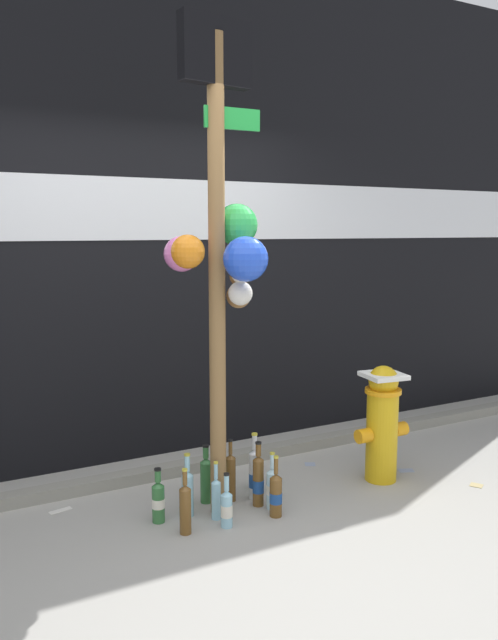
{
  "coord_description": "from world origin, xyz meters",
  "views": [
    {
      "loc": [
        -1.43,
        -2.88,
        1.71
      ],
      "look_at": [
        0.31,
        0.39,
        1.17
      ],
      "focal_mm": 35.1,
      "sensor_mm": 36.0,
      "label": 1
    }
  ],
  "objects_px": {
    "fire_hydrant": "(382,421)",
    "bottle_11": "(254,468)",
    "bottle_5": "(231,476)",
    "bottle_6": "(188,491)",
    "bottle_10": "(276,494)",
    "bottle_9": "(206,478)",
    "memorial_post": "(222,234)",
    "bottle_4": "(185,508)",
    "bottle_1": "(227,507)",
    "bottle_7": "(216,497)",
    "bottle_3": "(272,487)",
    "bottle_0": "(258,480)",
    "bottle_8": "(254,473)",
    "bottle_2": "(158,500)"
  },
  "relations": [
    {
      "from": "bottle_4",
      "to": "bottle_9",
      "type": "distance_m",
      "value": 0.42
    },
    {
      "from": "bottle_5",
      "to": "bottle_10",
      "type": "xyz_separation_m",
      "value": [
        0.14,
        -0.32,
        -0.03
      ]
    },
    {
      "from": "memorial_post",
      "to": "bottle_8",
      "type": "xyz_separation_m",
      "value": [
        0.26,
        0.09,
        -1.51
      ]
    },
    {
      "from": "bottle_7",
      "to": "bottle_8",
      "type": "relative_size",
      "value": 0.82
    },
    {
      "from": "bottle_4",
      "to": "bottle_5",
      "type": "xyz_separation_m",
      "value": [
        0.42,
        0.27,
        0.01
      ]
    },
    {
      "from": "bottle_6",
      "to": "bottle_10",
      "type": "height_order",
      "value": "bottle_6"
    },
    {
      "from": "fire_hydrant",
      "to": "bottle_10",
      "type": "relative_size",
      "value": 2.13
    },
    {
      "from": "fire_hydrant",
      "to": "bottle_1",
      "type": "distance_m",
      "value": 1.28
    },
    {
      "from": "bottle_0",
      "to": "bottle_5",
      "type": "bearing_deg",
      "value": 130.43
    },
    {
      "from": "bottle_7",
      "to": "bottle_8",
      "type": "xyz_separation_m",
      "value": [
        0.34,
        0.15,
        0.03
      ]
    },
    {
      "from": "bottle_5",
      "to": "bottle_6",
      "type": "relative_size",
      "value": 1.04
    },
    {
      "from": "fire_hydrant",
      "to": "bottle_11",
      "type": "xyz_separation_m",
      "value": [
        -0.84,
        0.27,
        -0.28
      ]
    },
    {
      "from": "bottle_3",
      "to": "bottle_5",
      "type": "bearing_deg",
      "value": 128.22
    },
    {
      "from": "bottle_1",
      "to": "bottle_7",
      "type": "height_order",
      "value": "bottle_7"
    },
    {
      "from": "bottle_3",
      "to": "bottle_4",
      "type": "height_order",
      "value": "bottle_4"
    },
    {
      "from": "bottle_7",
      "to": "fire_hydrant",
      "type": "bearing_deg",
      "value": 0.25
    },
    {
      "from": "bottle_8",
      "to": "bottle_9",
      "type": "xyz_separation_m",
      "value": [
        -0.3,
        0.09,
        -0.01
      ]
    },
    {
      "from": "fire_hydrant",
      "to": "bottle_6",
      "type": "bearing_deg",
      "value": 175.35
    },
    {
      "from": "memorial_post",
      "to": "bottle_4",
      "type": "height_order",
      "value": "memorial_post"
    },
    {
      "from": "bottle_0",
      "to": "bottle_1",
      "type": "bearing_deg",
      "value": -151.15
    },
    {
      "from": "bottle_5",
      "to": "bottle_6",
      "type": "bearing_deg",
      "value": -167.7
    },
    {
      "from": "bottle_6",
      "to": "bottle_11",
      "type": "bearing_deg",
      "value": 16.15
    },
    {
      "from": "bottle_6",
      "to": "bottle_9",
      "type": "distance_m",
      "value": 0.21
    },
    {
      "from": "memorial_post",
      "to": "bottle_9",
      "type": "height_order",
      "value": "memorial_post"
    },
    {
      "from": "bottle_1",
      "to": "bottle_4",
      "type": "height_order",
      "value": "bottle_4"
    },
    {
      "from": "fire_hydrant",
      "to": "bottle_7",
      "type": "height_order",
      "value": "fire_hydrant"
    },
    {
      "from": "bottle_2",
      "to": "bottle_3",
      "type": "relative_size",
      "value": 0.91
    },
    {
      "from": "bottle_4",
      "to": "bottle_7",
      "type": "height_order",
      "value": "bottle_4"
    },
    {
      "from": "bottle_0",
      "to": "bottle_10",
      "type": "bearing_deg",
      "value": -83.26
    },
    {
      "from": "bottle_2",
      "to": "bottle_4",
      "type": "bearing_deg",
      "value": -67.4
    },
    {
      "from": "memorial_post",
      "to": "bottle_11",
      "type": "bearing_deg",
      "value": 33.44
    },
    {
      "from": "bottle_0",
      "to": "bottle_7",
      "type": "distance_m",
      "value": 0.31
    },
    {
      "from": "bottle_0",
      "to": "bottle_11",
      "type": "distance_m",
      "value": 0.25
    },
    {
      "from": "bottle_9",
      "to": "bottle_11",
      "type": "height_order",
      "value": "bottle_9"
    },
    {
      "from": "bottle_7",
      "to": "bottle_11",
      "type": "relative_size",
      "value": 1.04
    },
    {
      "from": "bottle_4",
      "to": "bottle_6",
      "type": "distance_m",
      "value": 0.22
    },
    {
      "from": "bottle_4",
      "to": "bottle_6",
      "type": "height_order",
      "value": "bottle_6"
    },
    {
      "from": "bottle_2",
      "to": "bottle_7",
      "type": "distance_m",
      "value": 0.34
    },
    {
      "from": "bottle_8",
      "to": "bottle_5",
      "type": "bearing_deg",
      "value": 165.25
    },
    {
      "from": "bottle_0",
      "to": "bottle_6",
      "type": "distance_m",
      "value": 0.45
    },
    {
      "from": "memorial_post",
      "to": "bottle_9",
      "type": "bearing_deg",
      "value": 99.76
    },
    {
      "from": "fire_hydrant",
      "to": "bottle_11",
      "type": "relative_size",
      "value": 2.34
    },
    {
      "from": "memorial_post",
      "to": "bottle_2",
      "type": "relative_size",
      "value": 8.68
    },
    {
      "from": "bottle_6",
      "to": "bottle_11",
      "type": "height_order",
      "value": "bottle_6"
    },
    {
      "from": "bottle_2",
      "to": "bottle_3",
      "type": "distance_m",
      "value": 0.7
    },
    {
      "from": "bottle_10",
      "to": "bottle_9",
      "type": "bearing_deg",
      "value": 127.69
    },
    {
      "from": "bottle_11",
      "to": "bottle_5",
      "type": "bearing_deg",
      "value": -158.44
    },
    {
      "from": "bottle_2",
      "to": "bottle_6",
      "type": "distance_m",
      "value": 0.18
    },
    {
      "from": "bottle_10",
      "to": "bottle_0",
      "type": "bearing_deg",
      "value": 96.74
    },
    {
      "from": "bottle_5",
      "to": "bottle_8",
      "type": "height_order",
      "value": "bottle_8"
    }
  ]
}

